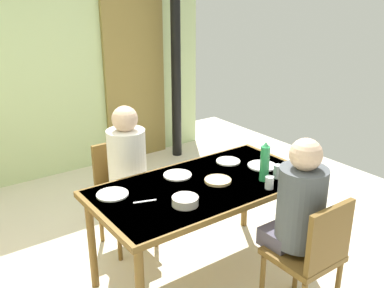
{
  "coord_description": "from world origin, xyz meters",
  "views": [
    {
      "loc": [
        -1.24,
        -2.27,
        2.05
      ],
      "look_at": [
        0.43,
        0.04,
        1.01
      ],
      "focal_mm": 39.98,
      "sensor_mm": 36.0,
      "label": 1
    }
  ],
  "objects_px": {
    "dining_table": "(204,192)",
    "person_far_diner": "(128,161)",
    "serving_bowl_center": "(185,201)",
    "chair_near_diner": "(312,254)",
    "water_bottle_green_near": "(265,162)",
    "chair_far_diner": "(122,187)",
    "person_near_diner": "(299,204)"
  },
  "relations": [
    {
      "from": "dining_table",
      "to": "water_bottle_green_near",
      "type": "height_order",
      "value": "water_bottle_green_near"
    },
    {
      "from": "dining_table",
      "to": "serving_bowl_center",
      "type": "bearing_deg",
      "value": -148.25
    },
    {
      "from": "person_far_diner",
      "to": "serving_bowl_center",
      "type": "distance_m",
      "value": 0.81
    },
    {
      "from": "water_bottle_green_near",
      "to": "dining_table",
      "type": "bearing_deg",
      "value": 151.07
    },
    {
      "from": "person_far_diner",
      "to": "serving_bowl_center",
      "type": "height_order",
      "value": "person_far_diner"
    },
    {
      "from": "water_bottle_green_near",
      "to": "serving_bowl_center",
      "type": "height_order",
      "value": "water_bottle_green_near"
    },
    {
      "from": "serving_bowl_center",
      "to": "chair_far_diner",
      "type": "bearing_deg",
      "value": 88.56
    },
    {
      "from": "chair_near_diner",
      "to": "water_bottle_green_near",
      "type": "xyz_separation_m",
      "value": [
        0.12,
        0.56,
        0.4
      ]
    },
    {
      "from": "dining_table",
      "to": "person_far_diner",
      "type": "height_order",
      "value": "person_far_diner"
    },
    {
      "from": "person_near_diner",
      "to": "person_far_diner",
      "type": "bearing_deg",
      "value": 112.65
    },
    {
      "from": "person_near_diner",
      "to": "serving_bowl_center",
      "type": "distance_m",
      "value": 0.71
    },
    {
      "from": "dining_table",
      "to": "water_bottle_green_near",
      "type": "distance_m",
      "value": 0.48
    },
    {
      "from": "dining_table",
      "to": "chair_far_diner",
      "type": "relative_size",
      "value": 1.84
    },
    {
      "from": "chair_far_diner",
      "to": "person_far_diner",
      "type": "distance_m",
      "value": 0.31
    },
    {
      "from": "serving_bowl_center",
      "to": "water_bottle_green_near",
      "type": "bearing_deg",
      "value": -2.23
    },
    {
      "from": "chair_far_diner",
      "to": "water_bottle_green_near",
      "type": "distance_m",
      "value": 1.23
    },
    {
      "from": "serving_bowl_center",
      "to": "person_near_diner",
      "type": "bearing_deg",
      "value": -39.29
    },
    {
      "from": "serving_bowl_center",
      "to": "chair_near_diner",
      "type": "bearing_deg",
      "value": -46.81
    },
    {
      "from": "person_far_diner",
      "to": "water_bottle_green_near",
      "type": "bearing_deg",
      "value": 127.48
    },
    {
      "from": "chair_near_diner",
      "to": "water_bottle_green_near",
      "type": "bearing_deg",
      "value": 78.32
    },
    {
      "from": "chair_far_diner",
      "to": "person_near_diner",
      "type": "relative_size",
      "value": 1.13
    },
    {
      "from": "chair_near_diner",
      "to": "water_bottle_green_near",
      "type": "height_order",
      "value": "water_bottle_green_near"
    },
    {
      "from": "dining_table",
      "to": "chair_near_diner",
      "type": "bearing_deg",
      "value": -71.4
    },
    {
      "from": "person_near_diner",
      "to": "water_bottle_green_near",
      "type": "height_order",
      "value": "person_near_diner"
    },
    {
      "from": "person_near_diner",
      "to": "person_far_diner",
      "type": "height_order",
      "value": "same"
    },
    {
      "from": "dining_table",
      "to": "chair_near_diner",
      "type": "height_order",
      "value": "chair_near_diner"
    },
    {
      "from": "dining_table",
      "to": "person_near_diner",
      "type": "xyz_separation_m",
      "value": [
        0.26,
        -0.63,
        0.1
      ]
    },
    {
      "from": "person_near_diner",
      "to": "water_bottle_green_near",
      "type": "bearing_deg",
      "value": 74.74
    },
    {
      "from": "chair_far_diner",
      "to": "water_bottle_green_near",
      "type": "bearing_deg",
      "value": 123.41
    },
    {
      "from": "chair_near_diner",
      "to": "person_near_diner",
      "type": "relative_size",
      "value": 1.13
    },
    {
      "from": "dining_table",
      "to": "serving_bowl_center",
      "type": "xyz_separation_m",
      "value": [
        -0.29,
        -0.18,
        0.1
      ]
    },
    {
      "from": "chair_near_diner",
      "to": "serving_bowl_center",
      "type": "relative_size",
      "value": 5.12
    }
  ]
}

